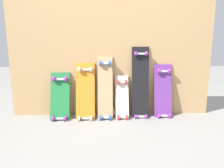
% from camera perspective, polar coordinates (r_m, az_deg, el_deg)
% --- Properties ---
extents(ground_plane, '(12.00, 12.00, 0.00)m').
position_cam_1_polar(ground_plane, '(2.74, -0.06, -8.81)').
color(ground_plane, gray).
extents(plywood_wall_panel, '(2.60, 0.04, 1.60)m').
position_cam_1_polar(plywood_wall_panel, '(2.65, -0.11, 8.23)').
color(plywood_wall_panel, tan).
rests_on(plywood_wall_panel, ground).
extents(skateboard_green, '(0.24, 0.26, 0.64)m').
position_cam_1_polar(skateboard_green, '(2.66, -14.40, -4.01)').
color(skateboard_green, '#1E7238').
rests_on(skateboard_green, ground).
extents(skateboard_orange, '(0.24, 0.26, 0.77)m').
position_cam_1_polar(skateboard_orange, '(2.59, -7.51, -2.74)').
color(skateboard_orange, orange).
rests_on(skateboard_orange, ground).
extents(skateboard_natural, '(0.19, 0.25, 0.85)m').
position_cam_1_polar(skateboard_natural, '(2.58, -1.94, -1.79)').
color(skateboard_natural, tan).
rests_on(skateboard_natural, ground).
extents(skateboard_white, '(0.17, 0.24, 0.60)m').
position_cam_1_polar(skateboard_white, '(2.62, 2.86, -4.43)').
color(skateboard_white, silver).
rests_on(skateboard_white, ground).
extents(skateboard_black, '(0.22, 0.20, 0.97)m').
position_cam_1_polar(skateboard_black, '(2.63, 7.97, -0.33)').
color(skateboard_black, black).
rests_on(skateboard_black, ground).
extents(skateboard_purple, '(0.22, 0.20, 0.74)m').
position_cam_1_polar(skateboard_purple, '(2.72, 14.14, -2.56)').
color(skateboard_purple, '#6B338C').
rests_on(skateboard_purple, ground).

